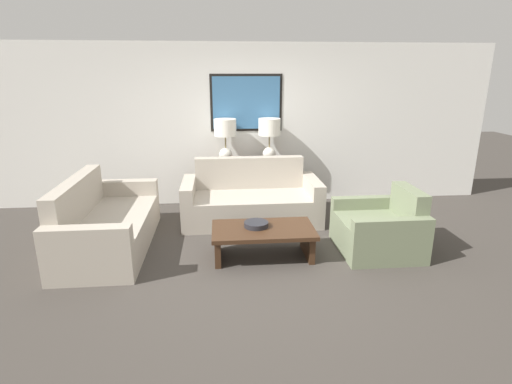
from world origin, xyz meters
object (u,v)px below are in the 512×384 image
table_lamp_right (269,134)px  armchair_near_back_wall (380,230)px  couch_by_side (106,225)px  console_table (248,184)px  couch_by_back_wall (251,201)px  decorative_bowl (256,224)px  table_lamp_left (225,134)px  coffee_table (263,235)px

table_lamp_right → armchair_near_back_wall: 2.45m
couch_by_side → armchair_near_back_wall: (3.47, -0.41, -0.02)m
console_table → couch_by_back_wall: couch_by_back_wall is taller
decorative_bowl → console_table: bearing=88.9°
console_table → armchair_near_back_wall: 2.47m
table_lamp_left → armchair_near_back_wall: table_lamp_left is taller
couch_by_side → table_lamp_left: bearing=44.1°
armchair_near_back_wall → decorative_bowl: bearing=-179.9°
armchair_near_back_wall → coffee_table: bearing=-177.9°
table_lamp_left → armchair_near_back_wall: size_ratio=0.72×
console_table → table_lamp_right: size_ratio=1.70×
coffee_table → armchair_near_back_wall: size_ratio=1.25×
table_lamp_left → decorative_bowl: table_lamp_left is taller
console_table → decorative_bowl: 1.94m
table_lamp_left → armchair_near_back_wall: (1.89, -1.93, -0.94)m
couch_by_back_wall → armchair_near_back_wall: bearing=-38.7°
table_lamp_left → couch_by_side: bearing=-135.9°
console_table → coffee_table: console_table is taller
couch_by_side → decorative_bowl: couch_by_side is taller
table_lamp_left → table_lamp_right: same height
couch_by_back_wall → couch_by_side: bearing=-156.9°
table_lamp_left → couch_by_back_wall: table_lamp_left is taller
table_lamp_right → armchair_near_back_wall: size_ratio=0.72×
couch_by_back_wall → decorative_bowl: couch_by_back_wall is taller
couch_by_side → decorative_bowl: bearing=-12.3°
coffee_table → decorative_bowl: 0.16m
console_table → couch_by_side: bearing=-141.8°
console_table → coffee_table: (0.04, -1.99, -0.09)m
table_lamp_right → couch_by_side: bearing=-146.4°
coffee_table → couch_by_back_wall: bearing=91.9°
couch_by_side → coffee_table: 2.03m
table_lamp_left → couch_by_side: (-1.57, -1.52, -0.92)m
console_table → table_lamp_right: bearing=0.0°
coffee_table → armchair_near_back_wall: bearing=2.1°
console_table → table_lamp_right: (0.36, 0.00, 0.84)m
couch_by_side → armchair_near_back_wall: 3.49m
decorative_bowl → coffee_table: bearing=-33.1°
table_lamp_left → couch_by_side: table_lamp_left is taller
console_table → decorative_bowl: console_table is taller
table_lamp_left → decorative_bowl: size_ratio=2.40×
table_lamp_right → coffee_table: (-0.32, -1.99, -0.94)m
couch_by_back_wall → armchair_near_back_wall: couch_by_back_wall is taller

